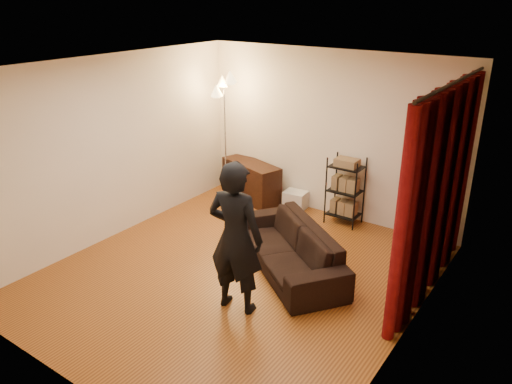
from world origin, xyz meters
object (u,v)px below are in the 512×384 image
Objects in this scene: storage_boxes at (295,200)px; floor_lamp at (225,140)px; person at (236,238)px; sofa at (289,247)px; media_cabinet at (251,181)px; wire_shelf at (345,191)px.

storage_boxes is 0.17× the size of floor_lamp.
person is 3.34m from floor_lamp.
media_cabinet is (-1.82, 1.69, 0.04)m from sofa.
floor_lamp is at bearing -58.56° from person.
wire_shelf is (0.94, -0.04, 0.40)m from storage_boxes.
storage_boxes is at bearing 164.63° from wire_shelf.
floor_lamp is at bearing -176.79° from sofa.
storage_boxes is at bearing 154.90° from sofa.
media_cabinet is 0.88m from floor_lamp.
sofa is 2.49m from media_cabinet.
person is 0.83× the size of floor_lamp.
wire_shelf is 2.25m from floor_lamp.
sofa is at bearing -61.45° from storage_boxes.
sofa is at bearing -101.88° from wire_shelf.
wire_shelf is at bearing 8.17° from floor_lamp.
media_cabinet reaches higher than storage_boxes.
sofa is at bearing -100.60° from person.
sofa is 2.73m from floor_lamp.
wire_shelf reaches higher than sofa.
media_cabinet is 1.07× the size of wire_shelf.
person is 3.38m from media_cabinet.
floor_lamp is at bearing 175.39° from wire_shelf.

